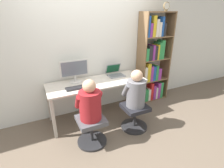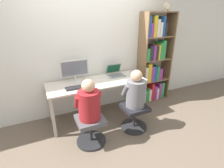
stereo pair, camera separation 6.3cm
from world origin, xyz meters
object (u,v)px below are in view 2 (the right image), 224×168
at_px(bookshelf, 153,64).
at_px(desk_clock, 168,6).
at_px(desktop_monitor, 75,71).
at_px(laptop, 116,73).
at_px(office_chair_right, 134,115).
at_px(person_at_laptop, 136,91).
at_px(person_at_monitor, 89,102).
at_px(office_chair_left, 91,129).
at_px(keyboard, 78,87).

xyz_separation_m(bookshelf, desk_clock, (0.16, -0.07, 1.16)).
xyz_separation_m(desktop_monitor, bookshelf, (1.74, 0.00, -0.08)).
xyz_separation_m(laptop, office_chair_right, (-0.00, -0.78, -0.54)).
bearing_deg(person_at_laptop, bookshelf, 40.04).
height_order(person_at_monitor, bookshelf, bookshelf).
bearing_deg(person_at_laptop, person_at_monitor, -177.48).
bearing_deg(laptop, bookshelf, 0.07).
xyz_separation_m(desktop_monitor, person_at_monitor, (-0.00, -0.81, -0.24)).
bearing_deg(office_chair_left, laptop, 44.80).
relative_size(person_at_monitor, desk_clock, 3.79).
bearing_deg(laptop, keyboard, -160.91).
distance_m(laptop, keyboard, 0.91).
height_order(keyboard, office_chair_right, keyboard).
relative_size(office_chair_left, bookshelf, 0.24).
bearing_deg(person_at_monitor, desk_clock, 21.24).
xyz_separation_m(laptop, bookshelf, (0.92, 0.00, 0.09)).
bearing_deg(office_chair_right, person_at_monitor, -177.80).
bearing_deg(keyboard, desktop_monitor, 83.01).
height_order(office_chair_left, bookshelf, bookshelf).
height_order(person_at_monitor, desk_clock, desk_clock).
height_order(keyboard, office_chair_left, keyboard).
xyz_separation_m(person_at_monitor, desk_clock, (1.90, 0.74, 1.32)).
distance_m(person_at_laptop, desk_clock, 1.84).
bearing_deg(desktop_monitor, person_at_monitor, -90.24).
relative_size(person_at_laptop, desk_clock, 3.86).
distance_m(keyboard, person_at_laptop, 0.98).
bearing_deg(office_chair_left, office_chair_right, 2.51).
height_order(laptop, office_chair_left, laptop).
relative_size(desktop_monitor, office_chair_left, 1.10).
bearing_deg(person_at_laptop, office_chair_right, -90.00).
relative_size(keyboard, office_chair_right, 0.87).
bearing_deg(desktop_monitor, person_at_laptop, -43.58).
bearing_deg(keyboard, laptop, 19.09).
xyz_separation_m(laptop, keyboard, (-0.86, -0.30, -0.03)).
relative_size(keyboard, bookshelf, 0.21).
bearing_deg(bookshelf, keyboard, -170.51).
bearing_deg(desk_clock, person_at_monitor, -158.76).
bearing_deg(office_chair_left, person_at_monitor, 90.00).
distance_m(person_at_monitor, person_at_laptop, 0.82).
xyz_separation_m(keyboard, office_chair_left, (0.03, -0.52, -0.51)).
relative_size(person_at_monitor, person_at_laptop, 0.98).
height_order(office_chair_right, person_at_monitor, person_at_monitor).
bearing_deg(office_chair_left, person_at_laptop, 2.84).
bearing_deg(person_at_laptop, office_chair_left, -177.16).
bearing_deg(office_chair_right, person_at_laptop, 90.00).
relative_size(laptop, office_chair_left, 0.67).
relative_size(laptop, bookshelf, 0.16).
bearing_deg(person_at_monitor, bookshelf, 24.99).
bearing_deg(desk_clock, keyboard, -173.40).
relative_size(keyboard, person_at_monitor, 0.65).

